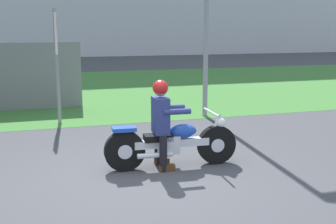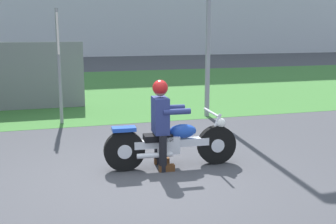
# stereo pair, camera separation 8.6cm
# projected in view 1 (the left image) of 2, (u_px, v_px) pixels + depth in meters

# --- Properties ---
(ground) EXTENTS (120.00, 120.00, 0.00)m
(ground) POSITION_uv_depth(u_px,v_px,m) (143.00, 180.00, 6.10)
(ground) COLOR #424247
(grass_verge) EXTENTS (60.00, 12.00, 0.01)m
(grass_verge) POSITION_uv_depth(u_px,v_px,m) (79.00, 89.00, 15.16)
(grass_verge) COLOR #3D7533
(grass_verge) RESTS_ON ground
(motorcycle_lead) EXTENTS (2.13, 0.66, 0.87)m
(motorcycle_lead) POSITION_uv_depth(u_px,v_px,m) (172.00, 143.00, 6.61)
(motorcycle_lead) COLOR black
(motorcycle_lead) RESTS_ON ground
(rider_lead) EXTENTS (0.56, 0.48, 1.39)m
(rider_lead) POSITION_uv_depth(u_px,v_px,m) (162.00, 117.00, 6.49)
(rider_lead) COLOR black
(rider_lead) RESTS_ON ground
(sign_banner) EXTENTS (0.08, 0.60, 2.60)m
(sign_banner) POSITION_uv_depth(u_px,v_px,m) (56.00, 48.00, 9.38)
(sign_banner) COLOR gray
(sign_banner) RESTS_ON ground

